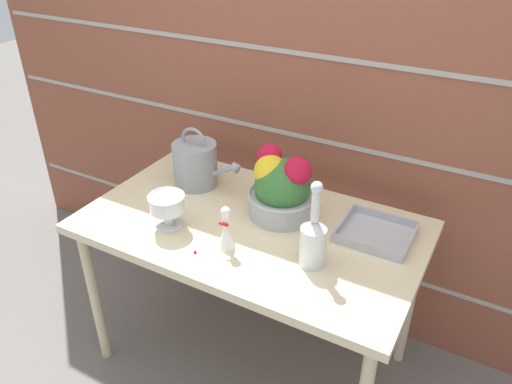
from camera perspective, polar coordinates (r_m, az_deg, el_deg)
name	(u,v)px	position (r m, az deg, el deg)	size (l,w,h in m)	color
ground_plane	(252,356)	(2.42, -0.46, -18.22)	(12.00, 12.00, 0.00)	slate
brick_wall	(309,95)	(2.17, 6.13, 11.01)	(3.60, 0.08, 2.20)	brown
patio_table	(251,237)	(1.97, -0.54, -5.20)	(1.30, 0.76, 0.74)	beige
watering_can	(196,164)	(2.16, -6.88, 3.23)	(0.33, 0.19, 0.27)	#93999E
crystal_pedestal_bowl	(167,206)	(1.89, -10.12, -1.59)	(0.14, 0.14, 0.14)	silver
flower_planter	(281,188)	(1.92, 2.91, 0.46)	(0.27, 0.27, 0.27)	#ADADB2
glass_decanter	(313,238)	(1.68, 6.56, -5.27)	(0.09, 0.09, 0.32)	silver
figurine_vase	(227,232)	(1.76, -3.34, -4.55)	(0.07, 0.07, 0.17)	white
wire_tray	(376,234)	(1.90, 13.53, -4.69)	(0.26, 0.23, 0.04)	#B7B7BC
fallen_petal	(195,252)	(1.78, -6.98, -6.86)	(0.01, 0.01, 0.01)	red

